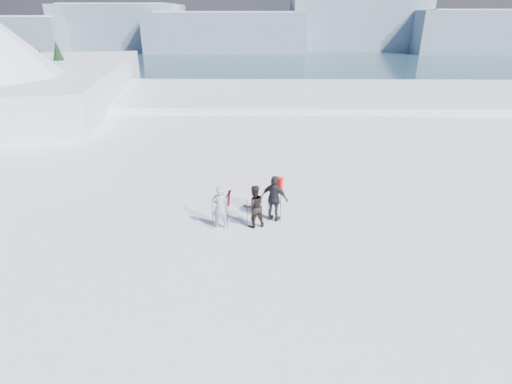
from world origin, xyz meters
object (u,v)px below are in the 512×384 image
at_px(skier_dark, 254,206).
at_px(skier_pack, 274,199).
at_px(skier_grey, 220,207).
at_px(skis_loose, 228,198).

xyz_separation_m(skier_dark, skier_pack, (0.80, 0.52, 0.09)).
bearing_deg(skier_dark, skier_grey, -13.76).
bearing_deg(skier_dark, skis_loose, -83.23).
relative_size(skier_dark, skis_loose, 1.02).
bearing_deg(skier_pack, skier_grey, 42.46).
relative_size(skier_grey, skier_dark, 1.01).
height_order(skier_dark, skis_loose, skier_dark).
xyz_separation_m(skier_dark, skis_loose, (-1.26, 2.56, -0.85)).
relative_size(skier_pack, skis_loose, 1.13).
bearing_deg(skier_grey, skier_dark, -176.09).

